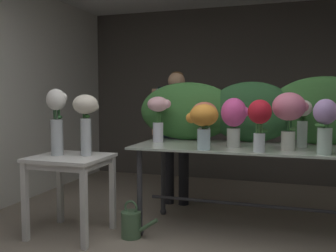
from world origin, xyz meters
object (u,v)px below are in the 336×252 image
object	(u,v)px
display_table_glass	(246,160)
vase_ivory_dahlias	(302,119)
vase_sunset_snapdragons	(203,121)
vase_crimson_hydrangea	(260,119)
watering_can	(132,224)
vase_rosy_anemones	(289,112)
vase_coral_ranunculus	(204,116)
vase_lilac_freesia	(326,122)
vase_cream_lisianthus_tall	(86,115)
vase_blush_lilies	(159,113)
side_table_white	(70,167)
florist	(176,123)
vase_fuchsia_tulips	(234,117)
vase_white_roses_tall	(57,117)

from	to	relation	value
display_table_glass	vase_ivory_dahlias	size ratio (longest dim) A/B	4.80
vase_sunset_snapdragons	vase_crimson_hydrangea	size ratio (longest dim) A/B	0.91
watering_can	vase_rosy_anemones	bearing A→B (deg)	9.99
vase_coral_ranunculus	vase_ivory_dahlias	xyz separation A→B (m)	(0.90, -0.00, -0.01)
vase_coral_ranunculus	vase_rosy_anemones	distance (m)	0.83
vase_lilac_freesia	vase_cream_lisianthus_tall	size ratio (longest dim) A/B	0.78
vase_sunset_snapdragons	display_table_glass	bearing A→B (deg)	46.73
vase_blush_lilies	vase_crimson_hydrangea	distance (m)	1.07
vase_blush_lilies	watering_can	world-z (taller)	vase_blush_lilies
vase_crimson_hydrangea	vase_cream_lisianthus_tall	world-z (taller)	vase_cream_lisianthus_tall
side_table_white	florist	bearing A→B (deg)	63.25
florist	vase_coral_ranunculus	size ratio (longest dim) A/B	3.91
vase_coral_ranunculus	watering_can	xyz separation A→B (m)	(-0.56, -0.49, -0.96)
vase_blush_lilies	vase_coral_ranunculus	bearing A→B (deg)	6.64
vase_lilac_freesia	side_table_white	bearing A→B (deg)	-174.96
vase_coral_ranunculus	vase_cream_lisianthus_tall	size ratio (longest dim) A/B	0.71
vase_lilac_freesia	watering_can	bearing A→B (deg)	-176.84
vase_blush_lilies	vase_ivory_dahlias	distance (m)	1.35
side_table_white	vase_crimson_hydrangea	xyz separation A→B (m)	(1.68, 0.18, 0.47)
vase_fuchsia_tulips	vase_cream_lisianthus_tall	xyz separation A→B (m)	(-1.30, -0.34, 0.01)
display_table_glass	vase_sunset_snapdragons	size ratio (longest dim) A/B	5.23
florist	watering_can	size ratio (longest dim) A/B	4.46
vase_sunset_snapdragons	vase_lilac_freesia	xyz separation A→B (m)	(0.97, 0.03, 0.01)
vase_coral_ranunculus	vase_white_roses_tall	size ratio (longest dim) A/B	0.65
vase_coral_ranunculus	vase_ivory_dahlias	distance (m)	0.90
vase_lilac_freesia	vase_white_roses_tall	bearing A→B (deg)	-175.27
vase_sunset_snapdragons	watering_can	size ratio (longest dim) A/B	1.11
vase_fuchsia_tulips	vase_lilac_freesia	world-z (taller)	vase_fuchsia_tulips
vase_sunset_snapdragons	watering_can	world-z (taller)	vase_sunset_snapdragons
florist	vase_blush_lilies	distance (m)	0.74
vase_fuchsia_tulips	florist	bearing A→B (deg)	133.21
vase_sunset_snapdragons	vase_cream_lisianthus_tall	bearing A→B (deg)	-174.75
vase_fuchsia_tulips	vase_cream_lisianthus_tall	distance (m)	1.35
vase_ivory_dahlias	vase_cream_lisianthus_tall	xyz separation A→B (m)	(-1.88, -0.53, 0.03)
florist	watering_can	distance (m)	1.43
vase_coral_ranunculus	vase_cream_lisianthus_tall	xyz separation A→B (m)	(-0.98, -0.53, 0.02)
florist	vase_ivory_dahlias	xyz separation A→B (m)	(1.38, -0.67, 0.11)
florist	vase_blush_lilies	size ratio (longest dim) A/B	3.48
vase_lilac_freesia	vase_cream_lisianthus_tall	xyz separation A→B (m)	(-2.04, -0.13, 0.02)
vase_cream_lisianthus_tall	watering_can	size ratio (longest dim) A/B	1.60
display_table_glass	vase_sunset_snapdragons	bearing A→B (deg)	-133.27
vase_coral_ranunculus	vase_lilac_freesia	bearing A→B (deg)	-20.76
vase_sunset_snapdragons	vase_cream_lisianthus_tall	distance (m)	1.08
vase_ivory_dahlias	vase_rosy_anemones	size ratio (longest dim) A/B	0.87
vase_lilac_freesia	vase_crimson_hydrangea	size ratio (longest dim) A/B	1.02
vase_rosy_anemones	vase_white_roses_tall	distance (m)	2.06
vase_crimson_hydrangea	vase_white_roses_tall	size ratio (longest dim) A/B	0.70
vase_blush_lilies	vase_fuchsia_tulips	bearing A→B (deg)	-10.03
vase_blush_lilies	vase_lilac_freesia	bearing A→B (deg)	-13.06
display_table_glass	vase_coral_ranunculus	xyz separation A→B (m)	(-0.42, 0.09, 0.39)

